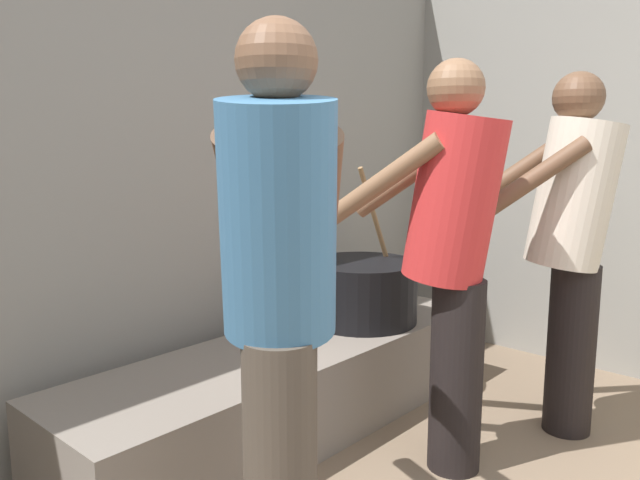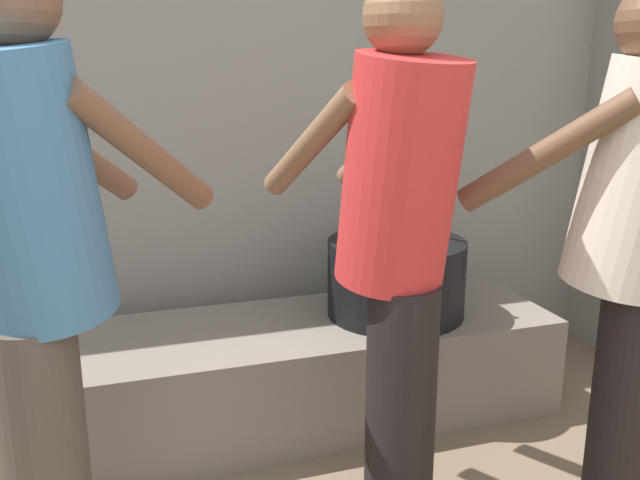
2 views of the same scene
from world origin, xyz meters
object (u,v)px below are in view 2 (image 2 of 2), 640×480
at_px(cook_in_blue_shirt, 36,262).
at_px(cook_in_red_shirt, 398,235).
at_px(cooking_pot_main, 396,277).
at_px(cook_in_cream_shirt, 635,240).

height_order(cook_in_blue_shirt, cook_in_red_shirt, cook_in_blue_shirt).
height_order(cooking_pot_main, cook_in_cream_shirt, cook_in_cream_shirt).
bearing_deg(cooking_pot_main, cook_in_cream_shirt, -71.44).
bearing_deg(cook_in_cream_shirt, cook_in_red_shirt, 160.00).
relative_size(cooking_pot_main, cook_in_red_shirt, 0.48).
xyz_separation_m(cooking_pot_main, cook_in_cream_shirt, (0.29, -0.87, 0.34)).
relative_size(cook_in_blue_shirt, cook_in_cream_shirt, 1.02).
bearing_deg(cooking_pot_main, cook_in_red_shirt, -114.63).
bearing_deg(cook_in_cream_shirt, cooking_pot_main, 108.56).
relative_size(cook_in_cream_shirt, cook_in_red_shirt, 0.99).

